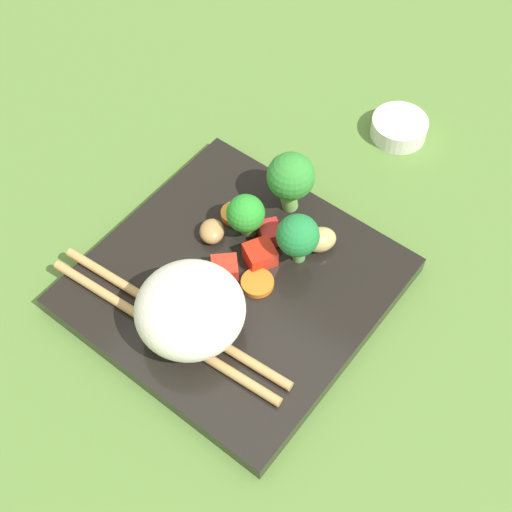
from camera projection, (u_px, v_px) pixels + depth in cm
name	position (u px, v px, depth cm)	size (l,w,h in cm)	color
ground_plane	(236.00, 295.00, 64.27)	(110.00, 110.00, 2.00)	#567C34
square_plate	(235.00, 284.00, 62.75)	(24.10, 24.10, 1.69)	black
rice_mound	(186.00, 307.00, 56.84)	(8.80, 8.94, 6.24)	white
broccoli_floret_0	(298.00, 236.00, 60.33)	(3.72, 3.72, 5.55)	#66A752
broccoli_floret_1	(291.00, 178.00, 63.62)	(4.38, 4.38, 6.30)	#72B354
broccoli_floret_2	(246.00, 215.00, 62.84)	(3.45, 3.45, 4.60)	#649841
carrot_slice_0	(257.00, 283.00, 61.51)	(2.87, 2.87, 0.53)	orange
carrot_slice_1	(234.00, 214.00, 65.79)	(2.53, 2.53, 0.59)	orange
carrot_slice_2	(296.00, 237.00, 64.26)	(2.41, 2.41, 0.64)	orange
pepper_chunk_0	(260.00, 255.00, 62.45)	(2.39, 2.51, 1.77)	red
pepper_chunk_1	(269.00, 233.00, 63.91)	(2.18, 1.83, 1.61)	red
pepper_chunk_2	(228.00, 265.00, 61.99)	(2.26, 2.09, 1.54)	red
chicken_piece_0	(212.00, 231.00, 64.00)	(2.63, 2.23, 1.60)	tan
chicken_piece_1	(320.00, 240.00, 63.16)	(3.00, 2.32, 2.12)	tan
chopstick_pair	(168.00, 322.00, 59.15)	(2.81, 23.23, 0.81)	tan
sauce_cup	(399.00, 128.00, 73.43)	(5.76, 5.76, 2.01)	silver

